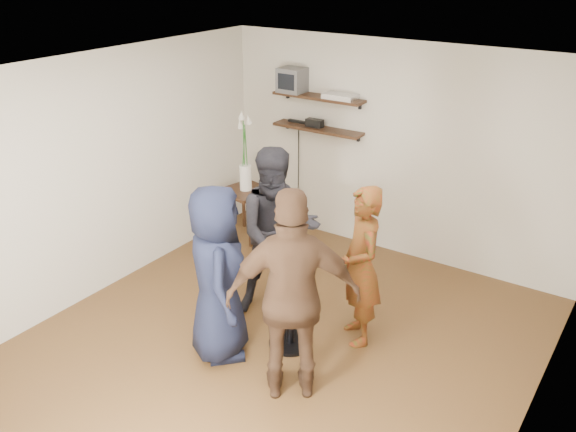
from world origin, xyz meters
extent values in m
cube|color=#4E3019|center=(0.00, 0.00, -0.02)|extent=(4.50, 5.00, 0.04)
cube|color=white|center=(0.00, 0.00, 2.62)|extent=(4.50, 5.00, 0.04)
cube|color=beige|center=(0.00, 2.52, 1.30)|extent=(4.50, 0.04, 2.60)
cube|color=beige|center=(0.00, -2.52, 1.30)|extent=(4.50, 0.04, 2.60)
cube|color=beige|center=(-2.27, 0.00, 1.30)|extent=(0.04, 5.00, 2.60)
cube|color=beige|center=(2.27, 0.00, 1.30)|extent=(0.04, 5.00, 2.60)
cube|color=black|center=(-1.00, 2.38, 1.85)|extent=(1.20, 0.25, 0.04)
cube|color=black|center=(-1.00, 2.38, 1.45)|extent=(1.20, 0.25, 0.04)
cube|color=#59595B|center=(-1.38, 2.38, 2.02)|extent=(0.32, 0.30, 0.30)
cube|color=silver|center=(-0.69, 2.38, 1.90)|extent=(0.40, 0.24, 0.06)
cube|color=black|center=(-1.05, 2.38, 1.52)|extent=(0.22, 0.10, 0.10)
cube|color=black|center=(-1.32, 2.42, 1.48)|extent=(0.30, 0.05, 0.03)
cube|color=black|center=(-1.72, 1.81, 0.64)|extent=(0.66, 0.66, 0.04)
cylinder|color=black|center=(-1.94, 1.58, 0.31)|extent=(0.04, 0.04, 0.62)
cylinder|color=black|center=(-1.50, 1.58, 0.31)|extent=(0.04, 0.04, 0.62)
cylinder|color=black|center=(-1.94, 2.03, 0.31)|extent=(0.04, 0.04, 0.62)
cylinder|color=black|center=(-1.50, 2.03, 0.31)|extent=(0.04, 0.04, 0.62)
cylinder|color=white|center=(-1.72, 1.81, 0.83)|extent=(0.15, 0.15, 0.33)
cylinder|color=#236E1F|center=(-1.74, 1.81, 1.16)|extent=(0.01, 0.08, 0.60)
cone|color=white|center=(-1.78, 1.81, 1.53)|extent=(0.08, 0.09, 0.13)
cylinder|color=#236E1F|center=(-1.70, 1.82, 1.20)|extent=(0.04, 0.06, 0.67)
cone|color=white|center=(-1.67, 1.84, 1.60)|extent=(0.12, 0.13, 0.14)
cylinder|color=#236E1F|center=(-1.72, 1.79, 1.23)|extent=(0.11, 0.09, 0.73)
cone|color=white|center=(-1.72, 1.76, 1.66)|extent=(0.14, 0.14, 0.14)
cylinder|color=black|center=(0.09, 0.11, 0.98)|extent=(0.55, 0.55, 0.04)
cylinder|color=black|center=(0.09, 0.11, 0.49)|extent=(0.07, 0.07, 0.93)
cylinder|color=black|center=(0.09, 0.11, 0.02)|extent=(0.42, 0.42, 0.03)
cylinder|color=silver|center=(0.02, 0.07, 1.00)|extent=(0.06, 0.06, 0.00)
cylinder|color=silver|center=(0.02, 0.07, 1.05)|extent=(0.01, 0.01, 0.09)
cylinder|color=silver|center=(0.02, 0.07, 1.15)|extent=(0.07, 0.07, 0.11)
cylinder|color=#E8AD5F|center=(0.02, 0.07, 1.13)|extent=(0.06, 0.06, 0.06)
cylinder|color=silver|center=(0.14, 0.09, 1.00)|extent=(0.06, 0.06, 0.00)
cylinder|color=silver|center=(0.14, 0.09, 1.05)|extent=(0.01, 0.01, 0.09)
cylinder|color=silver|center=(0.14, 0.09, 1.14)|extent=(0.06, 0.06, 0.10)
cylinder|color=#E8AD5F|center=(0.14, 0.09, 1.12)|extent=(0.06, 0.06, 0.06)
cylinder|color=silver|center=(0.07, 0.17, 1.00)|extent=(0.06, 0.06, 0.00)
cylinder|color=silver|center=(0.07, 0.17, 1.05)|extent=(0.01, 0.01, 0.09)
cylinder|color=silver|center=(0.07, 0.17, 1.16)|extent=(0.07, 0.07, 0.11)
cylinder|color=#E8AD5F|center=(0.07, 0.17, 1.13)|extent=(0.06, 0.06, 0.06)
cylinder|color=silver|center=(0.11, 0.13, 1.00)|extent=(0.06, 0.06, 0.00)
cylinder|color=silver|center=(0.11, 0.13, 1.05)|extent=(0.01, 0.01, 0.09)
cylinder|color=silver|center=(0.11, 0.13, 1.15)|extent=(0.07, 0.07, 0.11)
cylinder|color=#E8AD5F|center=(0.11, 0.13, 1.13)|extent=(0.06, 0.06, 0.06)
imported|color=#B31B14|center=(0.58, 0.58, 0.79)|extent=(0.68, 0.68, 1.59)
imported|color=black|center=(-0.38, 0.59, 0.89)|extent=(1.09, 1.09, 1.78)
imported|color=black|center=(-0.40, -0.35, 0.84)|extent=(0.96, 0.97, 1.69)
imported|color=#472E1E|center=(0.48, -0.43, 0.94)|extent=(1.16, 1.02, 1.88)
camera|label=1|loc=(2.80, -3.98, 3.54)|focal=38.00mm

